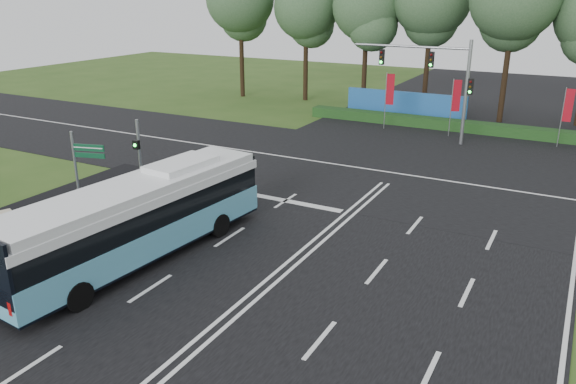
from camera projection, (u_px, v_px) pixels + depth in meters
The scene contains 16 objects.
ground at pixel (298, 254), 22.47m from camera, with size 120.00×120.00×0.00m, color #30501A.
road_main at pixel (298, 254), 22.46m from camera, with size 20.00×120.00×0.04m, color black.
road_cross at pixel (393, 173), 32.42m from camera, with size 120.00×14.00×0.05m, color black.
bike_path at pixel (25, 222), 25.54m from camera, with size 5.00×18.00×0.06m, color black.
kerb_strip at pixel (61, 231), 24.46m from camera, with size 0.25×18.00×0.12m, color gray.
city_bus at pixel (138, 219), 21.47m from camera, with size 3.57×12.04×3.40m.
pedestrian_signal at pixel (139, 155), 28.27m from camera, with size 0.32×0.44×3.96m.
street_sign at pixel (82, 164), 25.37m from camera, with size 1.53×0.52×4.06m.
utility_cabinet at pixel (7, 223), 24.11m from camera, with size 0.63×0.53×1.05m, color beige.
banner_flag_left at pixel (389, 93), 41.98m from camera, with size 0.63×0.16×4.29m.
banner_flag_mid at pixel (455, 99), 39.82m from camera, with size 0.58×0.27×4.18m.
banner_flag_right at pixel (567, 109), 36.94m from camera, with size 0.60×0.06×4.05m.
traffic_light_gantry at pixel (441, 74), 37.82m from camera, with size 8.41×0.28×7.00m.
hedge at pixel (446, 124), 42.66m from camera, with size 22.00×1.20×0.80m, color #183C16.
blue_hoarding at pixel (405, 105), 46.28m from camera, with size 10.00×0.30×2.20m, color #1C559B.
eucalyptus_row at pixel (435, 2), 45.70m from camera, with size 42.72×8.92×12.96m.
Camera 1 is at (9.25, -18.10, 9.89)m, focal length 35.00 mm.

